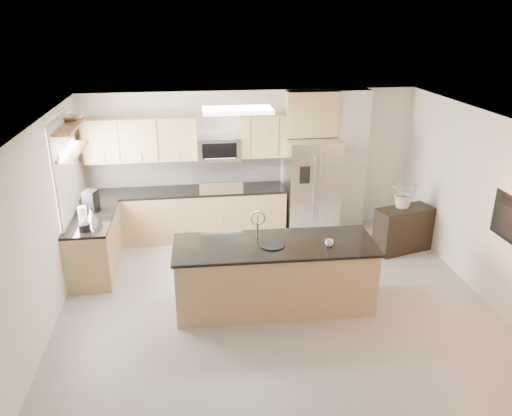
{
  "coord_description": "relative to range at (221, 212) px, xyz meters",
  "views": [
    {
      "loc": [
        -1.1,
        -5.54,
        3.87
      ],
      "look_at": [
        -0.17,
        1.3,
        1.16
      ],
      "focal_mm": 35.0,
      "sensor_mm": 36.0,
      "label": 1
    }
  ],
  "objects": [
    {
      "name": "floor",
      "position": [
        0.6,
        -2.92,
        -0.47
      ],
      "size": [
        6.5,
        6.5,
        0.0
      ],
      "primitive_type": "plane",
      "color": "#A29F9A",
      "rests_on": "ground"
    },
    {
      "name": "ceiling",
      "position": [
        0.6,
        -2.92,
        2.13
      ],
      "size": [
        6.0,
        6.5,
        0.02
      ],
      "primitive_type": "cube",
      "color": "silver",
      "rests_on": "wall_back"
    },
    {
      "name": "wall_back",
      "position": [
        0.6,
        0.33,
        0.83
      ],
      "size": [
        6.0,
        0.02,
        2.6
      ],
      "primitive_type": "cube",
      "color": "silver",
      "rests_on": "floor"
    },
    {
      "name": "wall_left",
      "position": [
        -2.4,
        -2.92,
        0.83
      ],
      "size": [
        0.02,
        6.5,
        2.6
      ],
      "primitive_type": "cube",
      "color": "silver",
      "rests_on": "floor"
    },
    {
      "name": "wall_right",
      "position": [
        3.6,
        -2.92,
        0.83
      ],
      "size": [
        0.02,
        6.5,
        2.6
      ],
      "primitive_type": "cube",
      "color": "silver",
      "rests_on": "floor"
    },
    {
      "name": "back_counter",
      "position": [
        -0.63,
        0.01,
        -0.0
      ],
      "size": [
        3.55,
        0.66,
        1.44
      ],
      "color": "tan",
      "rests_on": "floor"
    },
    {
      "name": "left_counter",
      "position": [
        -2.07,
        -1.07,
        -0.01
      ],
      "size": [
        0.66,
        1.5,
        0.92
      ],
      "color": "tan",
      "rests_on": "floor"
    },
    {
      "name": "range",
      "position": [
        0.0,
        0.0,
        0.0
      ],
      "size": [
        0.76,
        0.64,
        1.14
      ],
      "color": "black",
      "rests_on": "floor"
    },
    {
      "name": "upper_cabinets",
      "position": [
        -0.7,
        0.16,
        1.35
      ],
      "size": [
        3.5,
        0.33,
        0.75
      ],
      "color": "tan",
      "rests_on": "wall_back"
    },
    {
      "name": "microwave",
      "position": [
        0.0,
        0.12,
        1.16
      ],
      "size": [
        0.76,
        0.4,
        0.4
      ],
      "color": "silver",
      "rests_on": "upper_cabinets"
    },
    {
      "name": "refrigerator",
      "position": [
        1.66,
        -0.05,
        0.42
      ],
      "size": [
        0.92,
        0.78,
        1.78
      ],
      "color": "silver",
      "rests_on": "floor"
    },
    {
      "name": "partition_column",
      "position": [
        2.42,
        0.18,
        0.83
      ],
      "size": [
        0.6,
        0.3,
        2.6
      ],
      "primitive_type": "cube",
      "color": "beige",
      "rests_on": "floor"
    },
    {
      "name": "window",
      "position": [
        -2.38,
        -1.07,
        1.18
      ],
      "size": [
        0.04,
        1.15,
        1.65
      ],
      "color": "white",
      "rests_on": "wall_left"
    },
    {
      "name": "shelf_lower",
      "position": [
        -2.25,
        -0.97,
        1.48
      ],
      "size": [
        0.3,
        1.2,
        0.04
      ],
      "primitive_type": "cube",
      "color": "brown",
      "rests_on": "wall_left"
    },
    {
      "name": "shelf_upper",
      "position": [
        -2.25,
        -0.97,
        1.85
      ],
      "size": [
        0.3,
        1.2,
        0.04
      ],
      "primitive_type": "cube",
      "color": "brown",
      "rests_on": "wall_left"
    },
    {
      "name": "ceiling_fixture",
      "position": [
        0.2,
        -1.32,
        2.09
      ],
      "size": [
        1.0,
        0.5,
        0.06
      ],
      "primitive_type": "cube",
      "color": "white",
      "rests_on": "ceiling"
    },
    {
      "name": "island",
      "position": [
        0.57,
        -2.45,
        0.0
      ],
      "size": [
        2.78,
        1.07,
        1.37
      ],
      "rotation": [
        0.0,
        0.0,
        -0.03
      ],
      "color": "tan",
      "rests_on": "floor"
    },
    {
      "name": "credenza",
      "position": [
        3.06,
        -1.03,
        -0.08
      ],
      "size": [
        1.05,
        0.65,
        0.78
      ],
      "primitive_type": "cube",
      "rotation": [
        0.0,
        0.0,
        0.27
      ],
      "color": "black",
      "rests_on": "floor"
    },
    {
      "name": "cup",
      "position": [
        1.28,
        -2.61,
        0.52
      ],
      "size": [
        0.15,
        0.15,
        0.09
      ],
      "primitive_type": "imported",
      "rotation": [
        0.0,
        0.0,
        -0.41
      ],
      "color": "white",
      "rests_on": "island"
    },
    {
      "name": "platter",
      "position": [
        0.53,
        -2.5,
        0.49
      ],
      "size": [
        0.45,
        0.45,
        0.02
      ],
      "primitive_type": "cylinder",
      "rotation": [
        0.0,
        0.0,
        0.43
      ],
      "color": "black",
      "rests_on": "island"
    },
    {
      "name": "blender",
      "position": [
        -2.08,
        -1.59,
        0.61
      ],
      "size": [
        0.16,
        0.16,
        0.37
      ],
      "color": "black",
      "rests_on": "left_counter"
    },
    {
      "name": "kettle",
      "position": [
        -2.02,
        -1.25,
        0.55
      ],
      "size": [
        0.18,
        0.18,
        0.23
      ],
      "color": "silver",
      "rests_on": "left_counter"
    },
    {
      "name": "coffee_maker",
      "position": [
        -2.09,
        -0.82,
        0.61
      ],
      "size": [
        0.24,
        0.27,
        0.34
      ],
      "color": "black",
      "rests_on": "left_counter"
    },
    {
      "name": "bowl",
      "position": [
        -2.25,
        -0.61,
        1.91
      ],
      "size": [
        0.49,
        0.49,
        0.1
      ],
      "primitive_type": "imported",
      "rotation": [
        0.0,
        0.0,
        -0.32
      ],
      "color": "silver",
      "rests_on": "shelf_upper"
    },
    {
      "name": "flower_vase",
      "position": [
        3.04,
        -0.96,
        0.69
      ],
      "size": [
        0.83,
        0.77,
        0.77
      ],
      "primitive_type": "imported",
      "rotation": [
        0.0,
        0.0,
        0.29
      ],
      "color": "beige",
      "rests_on": "credenza"
    },
    {
      "name": "television",
      "position": [
        3.51,
        -3.12,
        0.88
      ],
      "size": [
        0.14,
        1.08,
        0.62
      ],
      "primitive_type": "imported",
      "rotation": [
        0.0,
        0.0,
        1.57
      ],
      "color": "black",
      "rests_on": "wall_right"
    }
  ]
}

